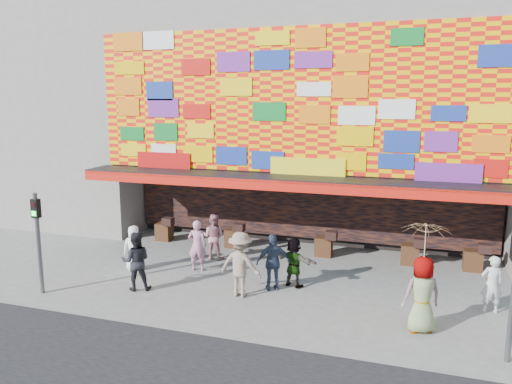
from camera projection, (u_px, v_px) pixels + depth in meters
ground at (258, 300)px, 14.18m from camera, size 90.00×90.00×0.00m
shop_building at (319, 108)px, 20.84m from camera, size 15.20×9.40×10.00m
neighbor_left at (58, 91)px, 24.56m from camera, size 11.00×8.00×12.00m
signal_left at (38, 232)px, 14.36m from camera, size 0.22×0.20×3.00m
ped_a at (134, 248)px, 16.56m from camera, size 0.86×0.71×1.51m
ped_b at (197, 245)px, 16.49m from camera, size 0.68×0.50×1.71m
ped_c at (136, 261)px, 14.81m from camera, size 1.06×0.97×1.77m
ped_d at (240, 264)px, 14.30m from camera, size 1.28×0.80×1.91m
ped_e at (273, 262)px, 14.79m from camera, size 1.09×0.81×1.71m
ped_f at (294, 262)px, 15.09m from camera, size 1.47×0.83×1.51m
ped_g at (422, 295)px, 12.10m from camera, size 1.10×0.93×1.90m
ped_h at (492, 284)px, 13.22m from camera, size 0.65×0.50×1.58m
ped_i at (214, 236)px, 17.71m from camera, size 0.80×0.63×1.63m
parasol at (425, 244)px, 11.86m from camera, size 1.35×1.37×2.00m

